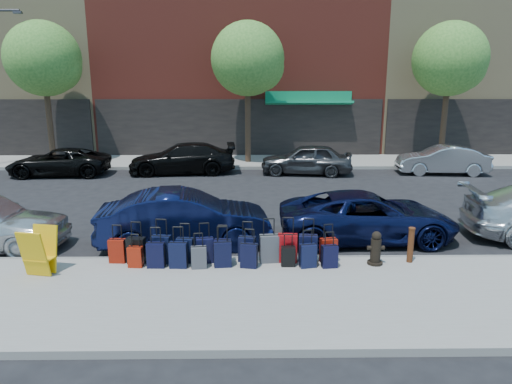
{
  "coord_description": "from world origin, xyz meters",
  "views": [
    {
      "loc": [
        0.61,
        -14.97,
        4.27
      ],
      "look_at": [
        0.79,
        -1.5,
        1.07
      ],
      "focal_mm": 32.0,
      "sensor_mm": 36.0,
      "label": 1
    }
  ],
  "objects_px": {
    "suitcase_front_5": "(223,251)",
    "display_rack": "(39,252)",
    "fire_hydrant": "(376,249)",
    "tree_center": "(250,61)",
    "car_far_0": "(59,162)",
    "car_far_3": "(442,160)",
    "tree_left": "(46,61)",
    "car_near_2": "(368,216)",
    "tree_right": "(452,61)",
    "car_near_1": "(185,219)",
    "car_far_1": "(182,158)",
    "car_far_2": "(306,159)",
    "bollard": "(411,244)"
  },
  "relations": [
    {
      "from": "tree_right",
      "to": "bollard",
      "type": "bearing_deg",
      "value": -115.17
    },
    {
      "from": "car_near_1",
      "to": "car_far_2",
      "type": "bearing_deg",
      "value": -30.97
    },
    {
      "from": "car_far_1",
      "to": "car_far_3",
      "type": "relative_size",
      "value": 1.21
    },
    {
      "from": "tree_left",
      "to": "car_far_0",
      "type": "distance_m",
      "value": 5.78
    },
    {
      "from": "bollard",
      "to": "car_far_2",
      "type": "distance_m",
      "value": 11.59
    },
    {
      "from": "tree_center",
      "to": "bollard",
      "type": "height_order",
      "value": "tree_center"
    },
    {
      "from": "car_far_0",
      "to": "car_far_2",
      "type": "bearing_deg",
      "value": 88.15
    },
    {
      "from": "tree_center",
      "to": "car_far_0",
      "type": "distance_m",
      "value": 10.71
    },
    {
      "from": "car_far_1",
      "to": "car_far_3",
      "type": "bearing_deg",
      "value": 83.85
    },
    {
      "from": "car_far_1",
      "to": "car_far_2",
      "type": "bearing_deg",
      "value": 82.5
    },
    {
      "from": "fire_hydrant",
      "to": "tree_center",
      "type": "bearing_deg",
      "value": 100.35
    },
    {
      "from": "car_far_1",
      "to": "bollard",
      "type": "bearing_deg",
      "value": 26.18
    },
    {
      "from": "tree_left",
      "to": "car_far_3",
      "type": "relative_size",
      "value": 1.72
    },
    {
      "from": "bollard",
      "to": "car_far_3",
      "type": "height_order",
      "value": "car_far_3"
    },
    {
      "from": "car_far_0",
      "to": "bollard",
      "type": "bearing_deg",
      "value": 45.96
    },
    {
      "from": "car_far_2",
      "to": "tree_right",
      "type": "bearing_deg",
      "value": 117.63
    },
    {
      "from": "tree_left",
      "to": "car_near_2",
      "type": "relative_size",
      "value": 1.49
    },
    {
      "from": "tree_left",
      "to": "fire_hydrant",
      "type": "relative_size",
      "value": 9.09
    },
    {
      "from": "car_far_1",
      "to": "tree_left",
      "type": "bearing_deg",
      "value": -114.14
    },
    {
      "from": "display_rack",
      "to": "car_far_1",
      "type": "distance_m",
      "value": 12.51
    },
    {
      "from": "suitcase_front_5",
      "to": "display_rack",
      "type": "relative_size",
      "value": 0.86
    },
    {
      "from": "car_near_2",
      "to": "car_far_2",
      "type": "distance_m",
      "value": 9.51
    },
    {
      "from": "bollard",
      "to": "car_far_3",
      "type": "xyz_separation_m",
      "value": [
        5.49,
        11.51,
        0.11
      ]
    },
    {
      "from": "car_far_0",
      "to": "car_far_3",
      "type": "relative_size",
      "value": 1.11
    },
    {
      "from": "tree_left",
      "to": "car_near_2",
      "type": "height_order",
      "value": "tree_left"
    },
    {
      "from": "tree_left",
      "to": "suitcase_front_5",
      "type": "distance_m",
      "value": 18.07
    },
    {
      "from": "car_far_0",
      "to": "car_far_2",
      "type": "distance_m",
      "value": 11.8
    },
    {
      "from": "suitcase_front_5",
      "to": "car_far_0",
      "type": "relative_size",
      "value": 0.2
    },
    {
      "from": "car_far_2",
      "to": "suitcase_front_5",
      "type": "bearing_deg",
      "value": -8.54
    },
    {
      "from": "car_far_0",
      "to": "car_far_3",
      "type": "bearing_deg",
      "value": 87.83
    },
    {
      "from": "car_near_2",
      "to": "car_far_0",
      "type": "xyz_separation_m",
      "value": [
        -12.36,
        9.36,
        -0.03
      ]
    },
    {
      "from": "car_far_0",
      "to": "suitcase_front_5",
      "type": "bearing_deg",
      "value": 34.05
    },
    {
      "from": "car_near_2",
      "to": "car_far_2",
      "type": "xyz_separation_m",
      "value": [
        -0.56,
        9.5,
        0.06
      ]
    },
    {
      "from": "tree_left",
      "to": "car_near_2",
      "type": "bearing_deg",
      "value": -41.9
    },
    {
      "from": "tree_left",
      "to": "car_near_1",
      "type": "height_order",
      "value": "tree_left"
    },
    {
      "from": "car_near_2",
      "to": "car_far_1",
      "type": "bearing_deg",
      "value": 32.33
    },
    {
      "from": "tree_left",
      "to": "suitcase_front_5",
      "type": "height_order",
      "value": "tree_left"
    },
    {
      "from": "car_near_2",
      "to": "car_far_3",
      "type": "distance_m",
      "value": 11.21
    },
    {
      "from": "tree_left",
      "to": "car_far_1",
      "type": "relative_size",
      "value": 1.42
    },
    {
      "from": "tree_center",
      "to": "suitcase_front_5",
      "type": "relative_size",
      "value": 7.97
    },
    {
      "from": "tree_left",
      "to": "car_near_1",
      "type": "relative_size",
      "value": 1.59
    },
    {
      "from": "car_far_0",
      "to": "car_far_1",
      "type": "height_order",
      "value": "car_far_1"
    },
    {
      "from": "bollard",
      "to": "car_far_2",
      "type": "height_order",
      "value": "car_far_2"
    },
    {
      "from": "tree_center",
      "to": "fire_hydrant",
      "type": "relative_size",
      "value": 9.09
    },
    {
      "from": "tree_center",
      "to": "car_near_2",
      "type": "xyz_separation_m",
      "value": [
        3.24,
        -12.32,
        -4.74
      ]
    },
    {
      "from": "tree_center",
      "to": "car_far_0",
      "type": "xyz_separation_m",
      "value": [
        -9.12,
        -2.96,
        -4.76
      ]
    },
    {
      "from": "fire_hydrant",
      "to": "bollard",
      "type": "distance_m",
      "value": 0.87
    },
    {
      "from": "display_rack",
      "to": "car_far_0",
      "type": "xyz_separation_m",
      "value": [
        -4.44,
        12.0,
        -0.02
      ]
    },
    {
      "from": "fire_hydrant",
      "to": "car_near_2",
      "type": "bearing_deg",
      "value": 80.02
    },
    {
      "from": "tree_right",
      "to": "car_far_0",
      "type": "bearing_deg",
      "value": -171.41
    }
  ]
}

